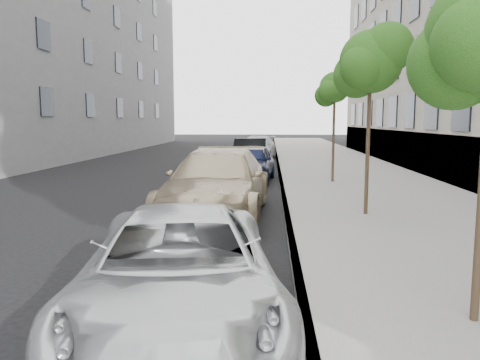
# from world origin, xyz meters

# --- Properties ---
(sidewalk) EXTENTS (6.40, 72.00, 0.14)m
(sidewalk) POSITION_xyz_m (4.30, 24.00, 0.07)
(sidewalk) COLOR gray
(sidewalk) RESTS_ON ground
(curb) EXTENTS (0.15, 72.00, 0.14)m
(curb) POSITION_xyz_m (1.18, 24.00, 0.07)
(curb) COLOR #9E9B93
(curb) RESTS_ON ground
(tree_mid) EXTENTS (1.86, 1.66, 4.77)m
(tree_mid) POSITION_xyz_m (3.23, 8.00, 3.99)
(tree_mid) COLOR #38281C
(tree_mid) RESTS_ON sidewalk
(tree_far) EXTENTS (1.57, 1.37, 4.44)m
(tree_far) POSITION_xyz_m (3.23, 14.50, 3.80)
(tree_far) COLOR #38281C
(tree_far) RESTS_ON sidewalk
(minivan) EXTENTS (3.06, 5.39, 1.42)m
(minivan) POSITION_xyz_m (-0.39, 1.43, 0.71)
(minivan) COLOR silver
(minivan) RESTS_ON ground
(suv) EXTENTS (2.76, 6.21, 1.77)m
(suv) POSITION_xyz_m (-0.66, 8.04, 0.88)
(suv) COLOR tan
(suv) RESTS_ON ground
(sedan_blue) EXTENTS (2.20, 4.70, 1.56)m
(sedan_blue) POSITION_xyz_m (-0.10, 15.35, 0.78)
(sedan_blue) COLOR #0F1734
(sedan_blue) RESTS_ON ground
(sedan_black) EXTENTS (1.70, 4.80, 1.58)m
(sedan_black) POSITION_xyz_m (-0.33, 20.64, 0.79)
(sedan_black) COLOR black
(sedan_black) RESTS_ON ground
(sedan_rear) EXTENTS (2.72, 5.46, 1.52)m
(sedan_rear) POSITION_xyz_m (-0.10, 26.26, 0.76)
(sedan_rear) COLOR #ABADB3
(sedan_rear) RESTS_ON ground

